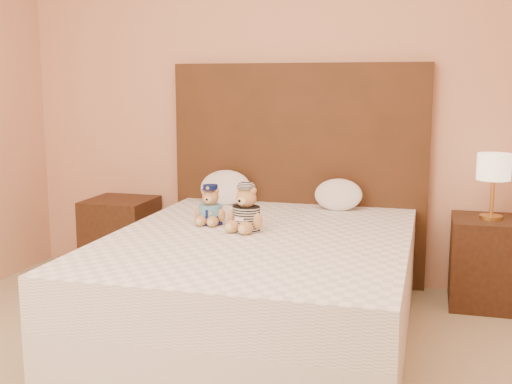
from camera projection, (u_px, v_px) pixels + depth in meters
bed at (259, 284)px, 3.53m from camera, size 1.60×2.00×0.55m
headboard at (298, 174)px, 4.41m from camera, size 1.75×0.08×1.50m
nightstand_left at (121, 237)px, 4.62m from camera, size 0.45×0.45×0.55m
nightstand_right at (488, 262)px, 3.96m from camera, size 0.45×0.45×0.55m
lamp at (494, 170)px, 3.86m from camera, size 0.20×0.20×0.40m
teddy_police at (211, 205)px, 3.74m from camera, size 0.21×0.20×0.23m
teddy_prisoner at (246, 208)px, 3.56m from camera, size 0.28×0.28×0.26m
pillow_left at (225, 186)px, 4.37m from camera, size 0.35×0.23×0.25m
pillow_right at (338, 193)px, 4.17m from camera, size 0.31×0.20×0.22m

